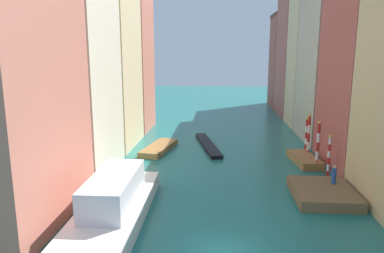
{
  "coord_description": "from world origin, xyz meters",
  "views": [
    {
      "loc": [
        -0.31,
        -17.92,
        10.87
      ],
      "look_at": [
        -3.77,
        27.59,
        1.5
      ],
      "focal_mm": 33.8,
      "sensor_mm": 36.0,
      "label": 1
    }
  ],
  "objects": [
    {
      "name": "vaporetto_white",
      "position": [
        -7.12,
        3.99,
        1.16
      ],
      "size": [
        4.2,
        12.92,
        3.07
      ],
      "color": "white",
      "rests_on": "ground"
    },
    {
      "name": "mooring_pole_1",
      "position": [
        8.98,
        15.67,
        2.37
      ],
      "size": [
        0.3,
        0.3,
        4.65
      ],
      "color": "red",
      "rests_on": "ground"
    },
    {
      "name": "motorboat_1",
      "position": [
        -7.03,
        21.16,
        0.31
      ],
      "size": [
        3.48,
        7.38,
        0.61
      ],
      "color": "olive",
      "rests_on": "ground"
    },
    {
      "name": "building_left_3",
      "position": [
        -13.96,
        32.72,
        9.96
      ],
      "size": [
        7.7,
        8.5,
        19.9
      ],
      "color": "#C6705B",
      "rests_on": "ground"
    },
    {
      "name": "waterfront_dock",
      "position": [
        7.66,
        8.62,
        0.4
      ],
      "size": [
        4.45,
        5.58,
        0.8
      ],
      "color": "brown",
      "rests_on": "ground"
    },
    {
      "name": "gondola_black",
      "position": [
        -1.58,
        23.27,
        0.21
      ],
      "size": [
        3.56,
        10.75,
        0.42
      ],
      "color": "black",
      "rests_on": "ground"
    },
    {
      "name": "motorboat_0",
      "position": [
        8.27,
        17.62,
        0.37
      ],
      "size": [
        2.67,
        5.5,
        0.74
      ],
      "color": "olive",
      "rests_on": "ground"
    },
    {
      "name": "building_left_2",
      "position": [
        -13.96,
        23.33,
        10.7
      ],
      "size": [
        7.7,
        9.51,
        21.36
      ],
      "color": "beige",
      "rests_on": "ground"
    },
    {
      "name": "building_right_4",
      "position": [
        13.96,
        47.24,
        10.47
      ],
      "size": [
        7.7,
        11.15,
        20.92
      ],
      "color": "#B25147",
      "rests_on": "ground"
    },
    {
      "name": "mooring_pole_0",
      "position": [
        9.36,
        13.41,
        1.98
      ],
      "size": [
        0.27,
        0.27,
        3.88
      ],
      "color": "red",
      "rests_on": "ground"
    },
    {
      "name": "mooring_pole_3",
      "position": [
        9.53,
        22.51,
        1.94
      ],
      "size": [
        0.33,
        0.33,
        3.79
      ],
      "color": "red",
      "rests_on": "ground"
    },
    {
      "name": "building_right_3",
      "position": [
        13.96,
        37.48,
        10.56
      ],
      "size": [
        7.7,
        7.77,
        21.09
      ],
      "color": "beige",
      "rests_on": "ground"
    },
    {
      "name": "building_right_1",
      "position": [
        13.96,
        17.0,
        10.14
      ],
      "size": [
        7.7,
        10.67,
        20.27
      ],
      "color": "#B25147",
      "rests_on": "ground"
    },
    {
      "name": "mooring_pole_2",
      "position": [
        8.98,
        19.28,
        2.4
      ],
      "size": [
        0.29,
        0.29,
        4.71
      ],
      "color": "red",
      "rests_on": "ground"
    },
    {
      "name": "building_right_5",
      "position": [
        13.96,
        57.64,
        9.24
      ],
      "size": [
        7.7,
        9.24,
        18.45
      ],
      "color": "#B25147",
      "rests_on": "ground"
    },
    {
      "name": "person_on_dock",
      "position": [
        8.7,
        9.64,
        1.49
      ],
      "size": [
        0.36,
        0.36,
        1.51
      ],
      "color": "#234C93",
      "rests_on": "waterfront_dock"
    },
    {
      "name": "building_left_1",
      "position": [
        -13.96,
        13.69,
        9.48
      ],
      "size": [
        7.7,
        9.07,
        18.93
      ],
      "color": "beige",
      "rests_on": "ground"
    },
    {
      "name": "building_right_2",
      "position": [
        13.96,
        28.06,
        10.9
      ],
      "size": [
        7.7,
        10.99,
        21.77
      ],
      "color": "#BCB299",
      "rests_on": "ground"
    },
    {
      "name": "ground_plane",
      "position": [
        0.0,
        24.5,
        0.0
      ],
      "size": [
        154.0,
        154.0,
        0.0
      ],
      "primitive_type": "plane",
      "color": "#1E6B66"
    }
  ]
}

